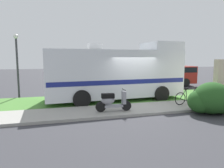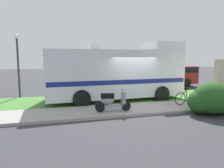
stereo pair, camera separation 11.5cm
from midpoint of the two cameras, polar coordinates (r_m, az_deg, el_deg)
The scene contains 11 objects.
ground_plane at distance 11.03m, azimuth 6.21°, elevation -5.66°, with size 80.00×80.00×0.00m, color #38383D.
sidewalk at distance 9.94m, azimuth 8.77°, elevation -6.78°, with size 24.00×2.00×0.12m.
grass_strip at distance 12.40m, azimuth 3.67°, elevation -4.01°, with size 24.00×3.40×0.08m.
motorhome_rv at distance 11.74m, azimuth 1.04°, elevation 3.11°, with size 7.86×2.79×3.39m.
scooter at distance 8.99m, azimuth -0.30°, elevation -4.80°, with size 1.60×0.50×0.97m.
bicycle at distance 11.08m, azimuth 20.37°, elevation -3.43°, with size 1.70×0.52×0.88m.
pickup_truck_near at distance 18.69m, azimuth 15.17°, elevation 2.34°, with size 5.89×2.45×1.75m.
bush_by_porch at distance 9.90m, azimuth 25.64°, elevation -3.95°, with size 1.95×1.46×1.38m.
bottle_green at distance 11.34m, azimuth 24.30°, elevation -4.76°, with size 0.07×0.07×0.24m.
bottle_spare at distance 11.18m, azimuth 25.03°, elevation -4.83°, with size 0.07×0.07×0.30m.
street_lamp_post at distance 13.79m, azimuth -25.20°, elevation 6.28°, with size 0.28×0.28×3.89m.
Camera 1 is at (-4.02, -9.98, 2.45)m, focal length 32.73 mm.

